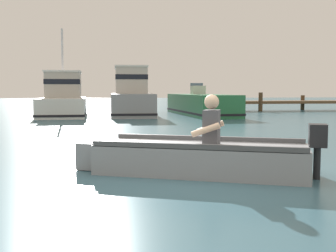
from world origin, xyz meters
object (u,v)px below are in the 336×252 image
Objects in this scene: rowboat_with_person at (197,157)px; moored_boat_grey at (131,97)px; moored_boat_green at (201,105)px; moored_boat_white at (63,99)px.

rowboat_with_person is 0.57× the size of moored_boat_grey.
moored_boat_grey is 0.91× the size of moored_boat_green.
moored_boat_green is (3.46, -0.65, -0.41)m from moored_boat_grey.
rowboat_with_person is at bearing -89.57° from moored_boat_grey.
rowboat_with_person is 0.66× the size of moored_boat_white.
moored_boat_grey is at bearing 90.43° from rowboat_with_person.
rowboat_with_person is 15.28m from moored_boat_white.
moored_boat_green is at bearing 77.13° from rowboat_with_person.
moored_boat_white reaches higher than moored_boat_green.
moored_boat_white is (-3.43, 14.88, 0.55)m from rowboat_with_person.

